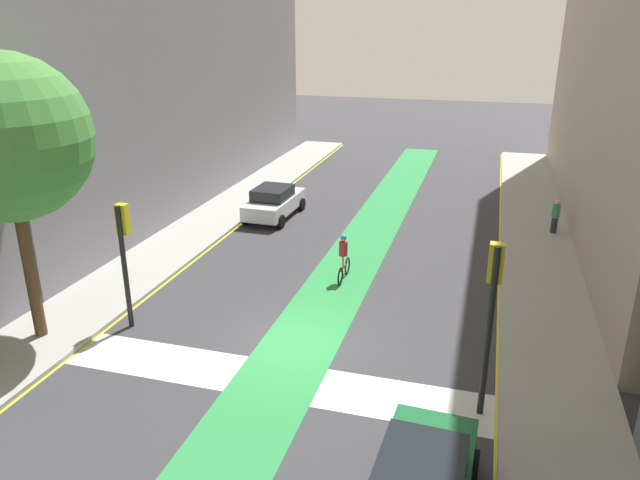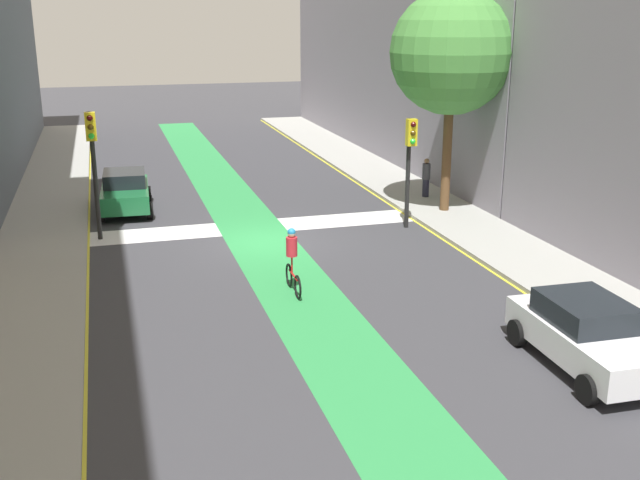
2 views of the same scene
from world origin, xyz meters
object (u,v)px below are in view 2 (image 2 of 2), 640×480
Objects in this scene: car_white_left_far at (587,334)px; traffic_signal_near_left at (410,152)px; car_green_right_near at (125,191)px; traffic_signal_near_right at (93,152)px; pedestrian_sidewalk_left_a at (426,177)px; street_tree_near at (452,53)px; cyclist_in_lane at (292,259)px.

traffic_signal_near_left is at bearing -92.52° from car_white_left_far.
car_green_right_near is 19.54m from car_white_left_far.
car_white_left_far is (-10.38, 13.24, -2.31)m from traffic_signal_near_right.
traffic_signal_near_left reaches higher than pedestrian_sidewalk_left_a.
street_tree_near is (0.18, 2.26, 5.21)m from pedestrian_sidewalk_left_a.
street_tree_near is at bearing -179.82° from traffic_signal_near_right.
traffic_signal_near_left is at bearing -137.25° from cyclist_in_lane.
traffic_signal_near_left is 11.45m from car_green_right_near.
street_tree_near reaches higher than car_green_right_near.
traffic_signal_near_left is 2.17× the size of cyclist_in_lane.
traffic_signal_near_right is at bearing 75.09° from car_green_right_near.
car_white_left_far is 15.80m from pedestrian_sidewalk_left_a.
cyclist_in_lane is 1.14× the size of pedestrian_sidewalk_left_a.
pedestrian_sidewalk_left_a is at bearing -170.19° from traffic_signal_near_right.
street_tree_near is at bearing -139.08° from cyclist_in_lane.
cyclist_in_lane is at bearing 111.43° from car_green_right_near.
pedestrian_sidewalk_left_a is (-8.03, -9.07, 0.01)m from cyclist_in_lane.
car_green_right_near is 0.51× the size of street_tree_near.
traffic_signal_near_left reaches higher than car_green_right_near.
car_white_left_far is 0.51× the size of street_tree_near.
traffic_signal_near_left reaches higher than car_white_left_far.
car_white_left_far is at bearing 118.55° from car_green_right_near.
cyclist_in_lane is 12.11m from pedestrian_sidewalk_left_a.
street_tree_near is (-2.72, -13.28, 5.38)m from car_white_left_far.
car_green_right_near is at bearing -29.03° from traffic_signal_near_left.
car_green_right_near is 2.63× the size of pedestrian_sidewalk_left_a.
pedestrian_sidewalk_left_a is (-2.38, -3.84, -1.85)m from traffic_signal_near_left.
pedestrian_sidewalk_left_a is at bearing -100.55° from car_white_left_far.
car_green_right_near is 1.01× the size of car_white_left_far.
traffic_signal_near_right is 1.11× the size of traffic_signal_near_left.
pedestrian_sidewalk_left_a is 0.19× the size of street_tree_near.
pedestrian_sidewalk_left_a is at bearing -121.79° from traffic_signal_near_left.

